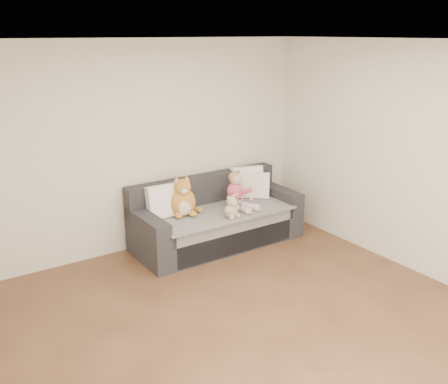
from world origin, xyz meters
The scene contains 10 objects.
room_shell centered at (0.00, 0.42, 1.30)m, with size 5.00×5.00×5.00m.
sofa centered at (0.77, 2.06, 0.31)m, with size 2.20×0.94×0.85m.
cushion_left centered at (0.09, 2.18, 0.67)m, with size 0.44×0.21×0.41m.
cushion_right_back centered at (1.43, 2.28, 0.68)m, with size 0.49×0.30×0.43m.
cushion_right_front centered at (1.48, 2.15, 0.65)m, with size 0.40×0.38×0.36m.
toddler centered at (1.03, 1.95, 0.67)m, with size 0.34×0.49×0.48m.
plush_cat centered at (0.31, 2.10, 0.67)m, with size 0.41×0.36×0.53m.
teddy_bear centered at (0.75, 1.67, 0.59)m, with size 0.23×0.18×0.30m.
plush_cow centered at (0.94, 1.87, 0.55)m, with size 0.15×0.22×0.18m.
sippy_cup centered at (0.83, 1.84, 0.54)m, with size 0.11×0.08×0.12m.
Camera 1 is at (-2.54, -3.07, 2.66)m, focal length 40.00 mm.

